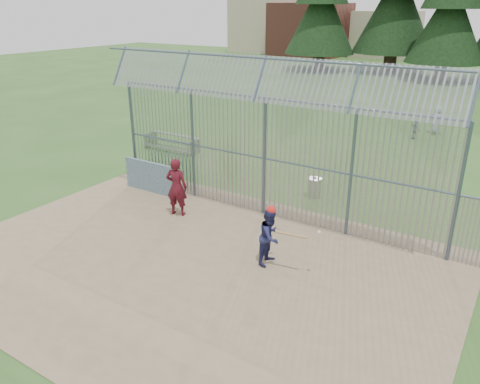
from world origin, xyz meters
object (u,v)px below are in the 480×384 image
Objects in this scene: dugout_wall at (151,177)px; bleacher at (171,142)px; onlooker at (177,187)px; trash_can at (314,188)px; batter at (270,236)px.

dugout_wall is 0.83× the size of bleacher.
bleacher is at bearing -64.42° from onlooker.
dugout_wall is 6.20m from trash_can.
onlooker is at bearing -26.55° from dugout_wall.
dugout_wall is at bearing 70.77° from batter.
dugout_wall is at bearing -42.87° from onlooker.
batter is 5.23m from trash_can.
dugout_wall is 1.55× the size of batter.
onlooker is at bearing 74.92° from batter.
batter is at bearing -36.24° from bleacher.
batter is at bearing 148.78° from onlooker.
batter is 4.40m from onlooker.
trash_can is at bearing 27.97° from dugout_wall.
trash_can is at bearing -145.81° from onlooker.
dugout_wall is 2.47m from onlooker.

